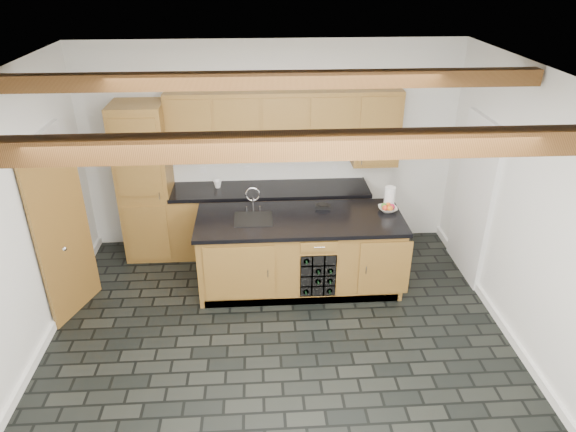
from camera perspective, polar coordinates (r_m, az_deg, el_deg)
The scene contains 10 objects.
ground at distance 5.51m, azimuth -0.84°, elevation -15.23°, with size 5.00×5.00×0.00m, color black.
room_shell at distance 5.10m, azimuth -2.21°, elevation 1.68°, with size 5.01×5.00×5.00m.
back_cabinetry at distance 6.88m, azimuth -4.94°, elevation 3.55°, with size 3.65×0.62×2.20m.
island at distance 6.29m, azimuth 1.36°, elevation -4.05°, with size 2.48×0.96×0.93m.
faucet at distance 6.07m, azimuth -3.88°, elevation 0.07°, with size 0.45×0.40×0.34m.
kitchen_scale at distance 6.31m, azimuth 3.92°, elevation 1.08°, with size 0.20×0.13×0.06m.
fruit_bowl at distance 6.34m, azimuth 11.01°, elevation 0.77°, with size 0.22×0.22×0.05m, color beige.
fruit_cluster at distance 6.33m, azimuth 11.03°, elevation 1.01°, with size 0.16×0.17×0.07m.
paper_towel at distance 6.40m, azimuth 11.22°, elevation 2.06°, with size 0.13×0.13×0.27m, color white.
mug at distance 6.92m, azimuth -7.83°, elevation 3.55°, with size 0.11×0.11×0.10m, color white.
Camera 1 is at (-0.17, -4.08, 3.70)m, focal length 32.00 mm.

